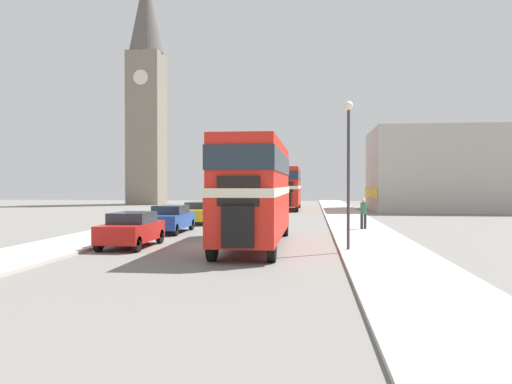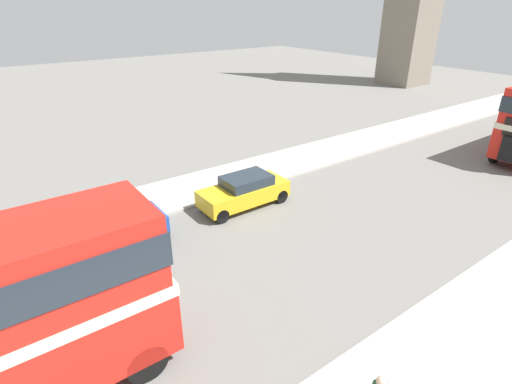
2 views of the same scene
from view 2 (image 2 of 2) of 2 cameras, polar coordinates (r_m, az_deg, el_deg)
The scene contains 2 objects.
car_parked_mid at distance 16.20m, azimuth -20.49°, elevation -5.13°, with size 1.78×4.38×1.52m.
car_parked_far at distance 18.28m, azimuth -1.68°, elevation 0.16°, with size 1.67×4.18×1.49m.
Camera 2 is at (9.89, 2.55, 8.62)m, focal length 28.00 mm.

